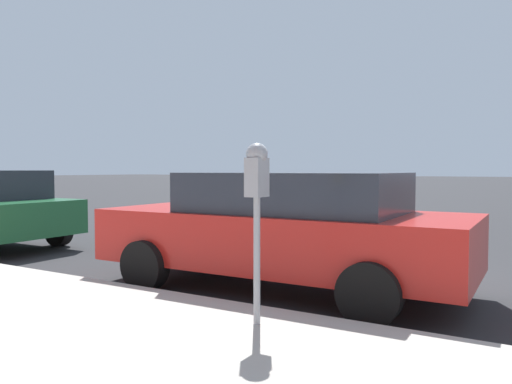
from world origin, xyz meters
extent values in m
plane|color=#2B2B2D|center=(0.00, 0.00, 0.00)|extent=(220.00, 220.00, 0.00)
cylinder|color=gray|center=(-2.74, -0.52, 0.73)|extent=(0.06, 0.06, 1.12)
cube|color=gray|center=(-2.74, -0.52, 1.46)|extent=(0.20, 0.14, 0.34)
sphere|color=gray|center=(-2.74, -0.52, 1.66)|extent=(0.19, 0.19, 0.19)
cube|color=gold|center=(-2.63, -0.52, 1.42)|extent=(0.01, 0.11, 0.12)
cube|color=black|center=(-2.63, -0.52, 1.54)|extent=(0.01, 0.10, 0.08)
cube|color=#B21E19|center=(-0.88, 0.23, 0.66)|extent=(1.91, 4.68, 0.68)
cube|color=#232833|center=(-0.88, 0.04, 1.24)|extent=(1.66, 2.63, 0.49)
cylinder|color=black|center=(-1.83, 1.66, 0.32)|extent=(0.23, 0.64, 0.64)
cylinder|color=black|center=(0.03, 1.68, 0.32)|extent=(0.23, 0.64, 0.64)
cylinder|color=black|center=(-1.79, -1.23, 0.32)|extent=(0.23, 0.64, 0.64)
cylinder|color=black|center=(0.06, -1.21, 0.32)|extent=(0.23, 0.64, 0.64)
cylinder|color=black|center=(0.05, 5.74, 0.32)|extent=(0.23, 0.64, 0.64)
camera|label=1|loc=(-6.47, -2.72, 1.53)|focal=35.00mm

